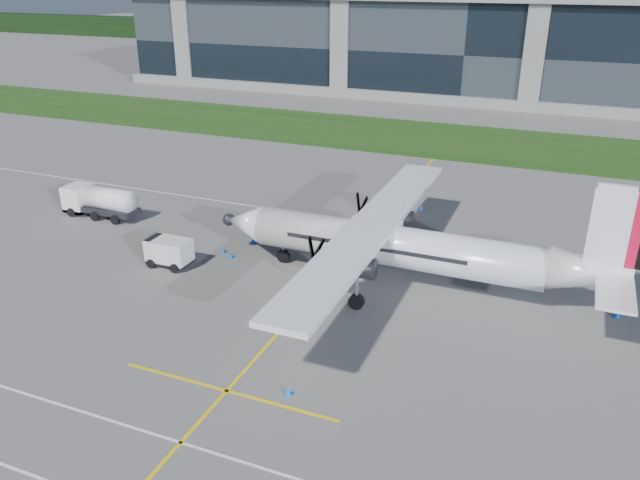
{
  "coord_description": "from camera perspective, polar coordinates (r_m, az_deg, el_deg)",
  "views": [
    {
      "loc": [
        17.01,
        -27.73,
        19.18
      ],
      "look_at": [
        2.37,
        7.68,
        2.61
      ],
      "focal_mm": 35.0,
      "sensor_mm": 36.0,
      "label": 1
    }
  ],
  "objects": [
    {
      "name": "fuel_tanker_truck",
      "position": [
        56.03,
        -19.83,
        3.36
      ],
      "size": [
        7.0,
        2.28,
        2.63
      ],
      "primitive_type": null,
      "color": "silver",
      "rests_on": "ground"
    },
    {
      "name": "safety_cone_stbdwing",
      "position": [
        55.17,
        9.21,
        3.01
      ],
      "size": [
        0.36,
        0.36,
        0.5
      ],
      "primitive_type": "cone",
      "color": "blue",
      "rests_on": "ground"
    },
    {
      "name": "safety_cone_nose_stbd",
      "position": [
        48.08,
        -6.1,
        0.06
      ],
      "size": [
        0.36,
        0.36,
        0.5
      ],
      "primitive_type": "cone",
      "color": "blue",
      "rests_on": "ground"
    },
    {
      "name": "ground_crew_person",
      "position": [
        46.69,
        -12.98,
        -0.22
      ],
      "size": [
        0.63,
        0.83,
        1.91
      ],
      "primitive_type": "imported",
      "rotation": [
        0.0,
        0.0,
        1.67
      ],
      "color": "#F25907",
      "rests_on": "ground"
    },
    {
      "name": "terminal_building",
      "position": [
        109.69,
        14.01,
        16.62
      ],
      "size": [
        120.0,
        20.0,
        15.0
      ],
      "primitive_type": "cube",
      "color": "black",
      "rests_on": "ground"
    },
    {
      "name": "safety_cone_portwing",
      "position": [
        31.48,
        -2.91,
        -13.61
      ],
      "size": [
        0.36,
        0.36,
        0.5
      ],
      "primitive_type": "cone",
      "color": "blue",
      "rests_on": "ground"
    },
    {
      "name": "grass_strip",
      "position": [
        79.94,
        9.64,
        9.19
      ],
      "size": [
        400.0,
        18.0,
        0.04
      ],
      "primitive_type": "cube",
      "color": "#173C10",
      "rests_on": "ground"
    },
    {
      "name": "safety_cone_nose_port",
      "position": [
        45.75,
        -8.16,
        -1.31
      ],
      "size": [
        0.36,
        0.36,
        0.5
      ],
      "primitive_type": "cone",
      "color": "blue",
      "rests_on": "ground"
    },
    {
      "name": "baggage_tug",
      "position": [
        45.1,
        -13.61,
        -1.12
      ],
      "size": [
        3.26,
        1.96,
        1.96
      ],
      "primitive_type": null,
      "color": "silver",
      "rests_on": "ground"
    },
    {
      "name": "ground",
      "position": [
        72.42,
        8.14,
        7.79
      ],
      "size": [
        400.0,
        400.0,
        0.0
      ],
      "primitive_type": "plane",
      "color": "#5D5A58",
      "rests_on": "ground"
    },
    {
      "name": "tree_line",
      "position": [
        169.36,
        17.37,
        16.9
      ],
      "size": [
        400.0,
        6.0,
        6.0
      ],
      "primitive_type": "cube",
      "color": "black",
      "rests_on": "ground"
    },
    {
      "name": "safety_cone_tail",
      "position": [
        41.76,
        25.54,
        -6.08
      ],
      "size": [
        0.36,
        0.36,
        0.5
      ],
      "primitive_type": "cone",
      "color": "blue",
      "rests_on": "ground"
    },
    {
      "name": "yellow_taxiway_centerline",
      "position": [
        44.58,
        1.9,
        -2.11
      ],
      "size": [
        0.2,
        70.0,
        0.01
      ],
      "primitive_type": "cube",
      "color": "yellow",
      "rests_on": "ground"
    },
    {
      "name": "turboprop_aircraft",
      "position": [
        40.25,
        8.23,
        1.33
      ],
      "size": [
        27.2,
        28.2,
        8.46
      ],
      "primitive_type": null,
      "color": "white",
      "rests_on": "ground"
    },
    {
      "name": "safety_cone_fwd",
      "position": [
        46.67,
        -8.83,
        -0.84
      ],
      "size": [
        0.36,
        0.36,
        0.5
      ],
      "primitive_type": "cone",
      "color": "blue",
      "rests_on": "ground"
    }
  ]
}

